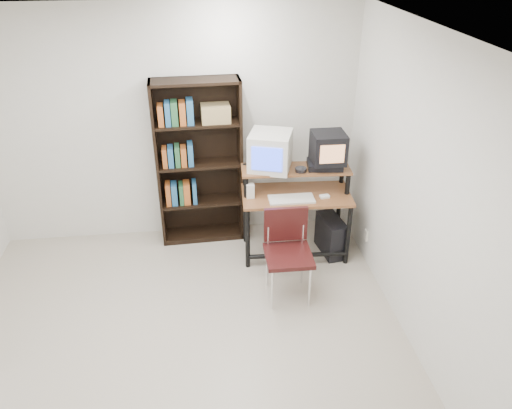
{
  "coord_description": "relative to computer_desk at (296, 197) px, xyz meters",
  "views": [
    {
      "loc": [
        0.25,
        -3.19,
        3.21
      ],
      "look_at": [
        0.79,
        1.1,
        0.79
      ],
      "focal_mm": 35.0,
      "sensor_mm": 36.0,
      "label": 1
    }
  ],
  "objects": [
    {
      "name": "bookshelf",
      "position": [
        -1.01,
        0.47,
        0.27
      ],
      "size": [
        0.94,
        0.34,
        1.86
      ],
      "rotation": [
        0.0,
        0.0,
        0.04
      ],
      "color": "black",
      "rests_on": "floor"
    },
    {
      "name": "cd_spindle",
      "position": [
        0.04,
        0.01,
        0.31
      ],
      "size": [
        0.13,
        0.13,
        0.05
      ],
      "primitive_type": "cylinder",
      "rotation": [
        0.0,
        0.0,
        -0.08
      ],
      "color": "#26262B",
      "rests_on": "computer_desk"
    },
    {
      "name": "keyboard",
      "position": [
        -0.08,
        -0.14,
        0.06
      ],
      "size": [
        0.47,
        0.21,
        0.03
      ],
      "primitive_type": "cube",
      "rotation": [
        0.0,
        0.0,
        -0.01
      ],
      "color": "beige",
      "rests_on": "computer_desk"
    },
    {
      "name": "mouse",
      "position": [
        0.28,
        -0.13,
        0.06
      ],
      "size": [
        0.11,
        0.07,
        0.03
      ],
      "primitive_type": "cube",
      "rotation": [
        0.0,
        0.0,
        0.15
      ],
      "color": "white",
      "rests_on": "mousepad"
    },
    {
      "name": "school_chair",
      "position": [
        -0.21,
        -0.69,
        -0.13
      ],
      "size": [
        0.45,
        0.45,
        0.89
      ],
      "rotation": [
        0.0,
        0.0,
        -0.01
      ],
      "color": "black",
      "rests_on": "floor"
    },
    {
      "name": "wall_outlet",
      "position": [
        0.74,
        -0.24,
        -0.38
      ],
      "size": [
        0.02,
        0.08,
        0.12
      ],
      "primitive_type": "cube",
      "color": "beige",
      "rests_on": "right_wall"
    },
    {
      "name": "desk_speaker",
      "position": [
        -0.5,
        -0.03,
        0.12
      ],
      "size": [
        0.08,
        0.08,
        0.17
      ],
      "primitive_type": "cube",
      "rotation": [
        0.0,
        0.0,
        0.05
      ],
      "color": "beige",
      "rests_on": "computer_desk"
    },
    {
      "name": "back_wall",
      "position": [
        -1.25,
        0.61,
        0.62
      ],
      "size": [
        4.0,
        0.01,
        2.6
      ],
      "primitive_type": "cube",
      "color": "beige",
      "rests_on": "floor"
    },
    {
      "name": "floor",
      "position": [
        -1.25,
        -1.39,
        -0.69
      ],
      "size": [
        4.0,
        4.0,
        0.01
      ],
      "primitive_type": "cube",
      "color": "#ACA18F",
      "rests_on": "ground"
    },
    {
      "name": "crt_tv",
      "position": [
        0.33,
        0.06,
        0.53
      ],
      "size": [
        0.34,
        0.34,
        0.32
      ],
      "rotation": [
        0.0,
        0.0,
        -0.01
      ],
      "color": "black",
      "rests_on": "vcr"
    },
    {
      "name": "right_wall",
      "position": [
        0.75,
        -1.39,
        0.62
      ],
      "size": [
        0.01,
        4.0,
        2.6
      ],
      "primitive_type": "cube",
      "color": "beige",
      "rests_on": "floor"
    },
    {
      "name": "pc_tower",
      "position": [
        0.4,
        -0.06,
        -0.47
      ],
      "size": [
        0.27,
        0.48,
        0.42
      ],
      "primitive_type": "cube",
      "rotation": [
        0.0,
        0.0,
        0.15
      ],
      "color": "black",
      "rests_on": "floor"
    },
    {
      "name": "crt_monitor",
      "position": [
        -0.26,
        0.15,
        0.49
      ],
      "size": [
        0.52,
        0.52,
        0.4
      ],
      "rotation": [
        0.0,
        0.0,
        -0.31
      ],
      "color": "beige",
      "rests_on": "computer_desk"
    },
    {
      "name": "mousepad",
      "position": [
        0.28,
        -0.13,
        0.04
      ],
      "size": [
        0.23,
        0.2,
        0.01
      ],
      "primitive_type": "cube",
      "rotation": [
        0.0,
        0.0,
        0.08
      ],
      "color": "black",
      "rests_on": "computer_desk"
    },
    {
      "name": "vcr",
      "position": [
        0.31,
        0.07,
        0.33
      ],
      "size": [
        0.39,
        0.3,
        0.08
      ],
      "primitive_type": "cube",
      "rotation": [
        0.0,
        0.0,
        -0.12
      ],
      "color": "black",
      "rests_on": "computer_desk"
    },
    {
      "name": "ceiling",
      "position": [
        -1.25,
        -1.39,
        1.92
      ],
      "size": [
        4.0,
        4.0,
        0.01
      ],
      "primitive_type": "cube",
      "color": "white",
      "rests_on": "back_wall"
    },
    {
      "name": "computer_desk",
      "position": [
        0.0,
        0.0,
        0.0
      ],
      "size": [
        1.18,
        0.64,
        0.98
      ],
      "rotation": [
        0.0,
        0.0,
        -0.06
      ],
      "color": "brown",
      "rests_on": "floor"
    }
  ]
}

